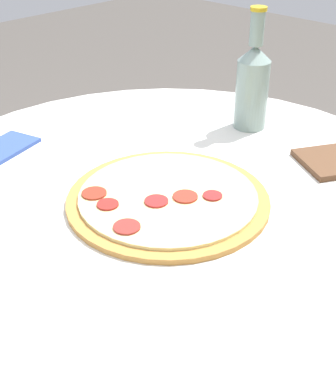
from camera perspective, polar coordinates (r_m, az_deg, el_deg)
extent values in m
cylinder|color=silver|center=(1.19, 0.14, -14.11)|extent=(0.08, 0.08, 0.65)
cylinder|color=silver|center=(0.98, 0.17, -0.07)|extent=(1.03, 1.03, 0.02)
cylinder|color=#B77F3D|center=(0.93, 0.00, -0.79)|extent=(0.35, 0.35, 0.01)
cylinder|color=beige|center=(0.93, 0.00, -0.37)|extent=(0.31, 0.31, 0.01)
cylinder|color=maroon|center=(0.92, 4.77, -0.39)|extent=(0.03, 0.03, 0.00)
cylinder|color=maroon|center=(0.84, -4.41, -3.72)|extent=(0.04, 0.04, 0.00)
cylinder|color=maroon|center=(0.93, -7.88, -0.14)|extent=(0.04, 0.04, 0.00)
cylinder|color=#A42423|center=(0.90, -1.25, -0.98)|extent=(0.04, 0.04, 0.00)
cylinder|color=#A22E21|center=(0.91, 1.85, -0.49)|extent=(0.04, 0.04, 0.00)
cylinder|color=maroon|center=(0.90, -6.45, -1.32)|extent=(0.04, 0.04, 0.00)
cylinder|color=gray|center=(1.20, 8.90, 10.23)|extent=(0.07, 0.07, 0.15)
cone|color=gray|center=(1.17, 9.27, 14.41)|extent=(0.07, 0.07, 0.03)
cylinder|color=gray|center=(1.16, 9.49, 16.84)|extent=(0.03, 0.03, 0.07)
cylinder|color=gold|center=(1.15, 9.67, 18.73)|extent=(0.03, 0.03, 0.01)
cube|color=brown|center=(1.10, 17.14, 3.14)|extent=(0.17, 0.17, 0.01)
cube|color=#334C99|center=(1.16, -17.14, 4.48)|extent=(0.16, 0.12, 0.01)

